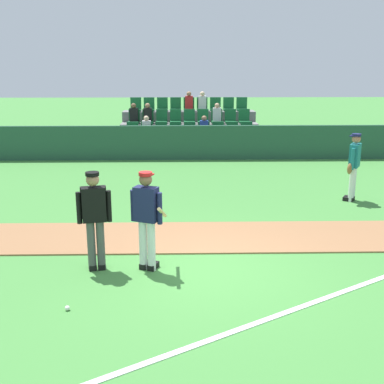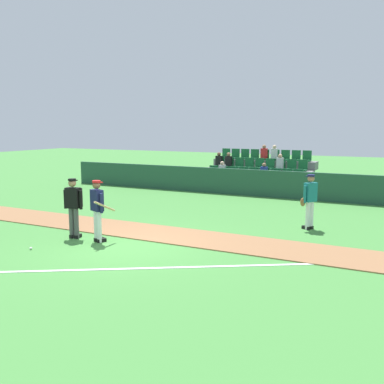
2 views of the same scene
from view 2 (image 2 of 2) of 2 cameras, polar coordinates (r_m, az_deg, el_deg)
name	(u,v)px [view 2 (image 2 of 2)]	position (r m, az deg, el deg)	size (l,w,h in m)	color
ground_plane	(125,246)	(12.11, -8.78, -7.02)	(80.00, 80.00, 0.00)	#42843A
infield_dirt_path	(155,233)	(13.37, -4.86, -5.38)	(28.00, 1.83, 0.03)	#936642
foul_line_chalk	(218,266)	(10.27, 3.50, -9.79)	(12.00, 0.10, 0.01)	white
dugout_fence	(246,182)	(20.59, 7.18, 1.27)	(20.00, 0.16, 1.25)	#234C38
stadium_bleachers	(258,178)	(22.35, 8.77, 1.83)	(5.55, 2.95, 2.30)	slate
batter_navy_jersey	(97,208)	(12.44, -12.37, -2.13)	(0.61, 0.80, 1.76)	white
umpire_home_plate	(74,205)	(13.03, -15.37, -1.61)	(0.58, 0.36, 1.76)	#4C4C4C
runner_teal_jersey	(310,200)	(14.14, 15.28, -0.97)	(0.48, 0.58, 1.76)	white
baseball	(31,248)	(12.36, -20.51, -6.99)	(0.07, 0.07, 0.07)	white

